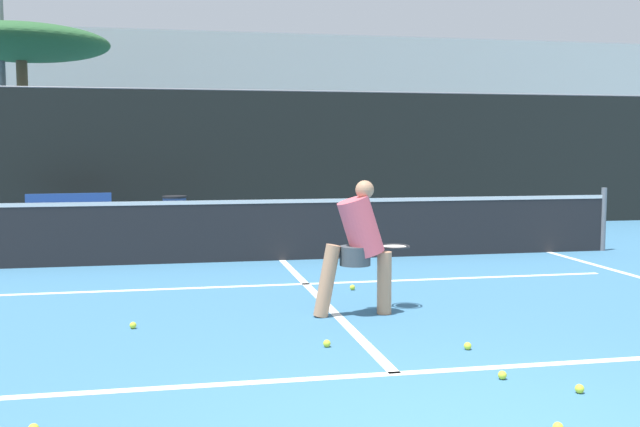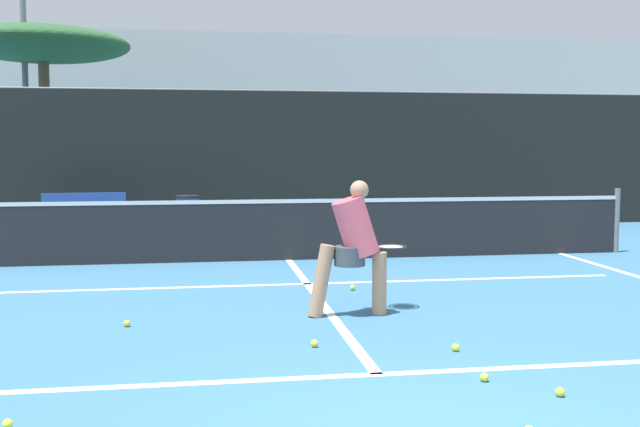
% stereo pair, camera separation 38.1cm
% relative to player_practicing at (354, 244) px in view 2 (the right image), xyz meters
% --- Properties ---
extents(court_baseline_near, '(11.00, 0.10, 0.01)m').
position_rel_player_practicing_xyz_m(court_baseline_near, '(-0.23, -2.05, -0.75)').
color(court_baseline_near, white).
rests_on(court_baseline_near, ground).
extents(court_service_line, '(8.25, 0.10, 0.01)m').
position_rel_player_practicing_xyz_m(court_service_line, '(-0.23, 1.84, -0.75)').
color(court_service_line, white).
rests_on(court_service_line, ground).
extents(court_center_mark, '(0.10, 5.95, 0.01)m').
position_rel_player_practicing_xyz_m(court_center_mark, '(-0.23, 0.93, -0.75)').
color(court_center_mark, white).
rests_on(court_center_mark, ground).
extents(net, '(11.09, 0.09, 1.07)m').
position_rel_player_practicing_xyz_m(net, '(-0.23, 3.90, -0.24)').
color(net, slate).
rests_on(net, ground).
extents(fence_back, '(24.00, 0.06, 2.97)m').
position_rel_player_practicing_xyz_m(fence_back, '(-0.23, 8.50, 0.72)').
color(fence_back, black).
rests_on(fence_back, ground).
extents(player_practicing, '(1.12, 0.60, 1.42)m').
position_rel_player_practicing_xyz_m(player_practicing, '(0.00, 0.00, 0.00)').
color(player_practicing, tan).
rests_on(player_practicing, ground).
extents(tennis_ball_scattered_0, '(0.07, 0.07, 0.07)m').
position_rel_player_practicing_xyz_m(tennis_ball_scattered_0, '(0.26, 1.33, -0.72)').
color(tennis_ball_scattered_0, '#D1E033').
rests_on(tennis_ball_scattered_0, ground).
extents(tennis_ball_scattered_1, '(0.07, 0.07, 0.07)m').
position_rel_player_practicing_xyz_m(tennis_ball_scattered_1, '(0.93, -2.75, -0.72)').
color(tennis_ball_scattered_1, '#D1E033').
rests_on(tennis_ball_scattered_1, ground).
extents(tennis_ball_scattered_3, '(0.07, 0.07, 0.07)m').
position_rel_player_practicing_xyz_m(tennis_ball_scattered_3, '(-2.30, -0.15, -0.72)').
color(tennis_ball_scattered_3, '#D1E033').
rests_on(tennis_ball_scattered_3, ground).
extents(tennis_ball_scattered_4, '(0.07, 0.07, 0.07)m').
position_rel_player_practicing_xyz_m(tennis_ball_scattered_4, '(0.59, -1.50, -0.72)').
color(tennis_ball_scattered_4, '#D1E033').
rests_on(tennis_ball_scattered_4, ground).
extents(tennis_ball_scattered_6, '(0.07, 0.07, 0.07)m').
position_rel_player_practicing_xyz_m(tennis_ball_scattered_6, '(-0.59, -1.18, -0.72)').
color(tennis_ball_scattered_6, '#D1E033').
rests_on(tennis_ball_scattered_6, ground).
extents(tennis_ball_scattered_8, '(0.07, 0.07, 0.07)m').
position_rel_player_practicing_xyz_m(tennis_ball_scattered_8, '(-2.77, -2.78, -0.72)').
color(tennis_ball_scattered_8, '#D1E033').
rests_on(tennis_ball_scattered_8, ground).
extents(tennis_ball_scattered_9, '(0.07, 0.07, 0.07)m').
position_rel_player_practicing_xyz_m(tennis_ball_scattered_9, '(0.52, -2.34, -0.72)').
color(tennis_ball_scattered_9, '#D1E033').
rests_on(tennis_ball_scattered_9, ground).
extents(courtside_bench, '(1.62, 0.53, 0.86)m').
position_rel_player_practicing_xyz_m(courtside_bench, '(-3.83, 7.49, -0.29)').
color(courtside_bench, '#2D519E').
rests_on(courtside_bench, ground).
extents(trash_bin, '(0.48, 0.48, 0.79)m').
position_rel_player_practicing_xyz_m(trash_bin, '(-1.84, 7.47, -0.36)').
color(trash_bin, '#384C7F').
rests_on(trash_bin, ground).
extents(parked_car, '(1.66, 3.95, 1.45)m').
position_rel_player_practicing_xyz_m(parked_car, '(-3.76, 10.78, -0.14)').
color(parked_car, navy).
rests_on(parked_car, ground).
extents(floodlight_mast, '(1.10, 0.24, 7.81)m').
position_rel_player_practicing_xyz_m(floodlight_mast, '(-6.16, 13.55, 4.27)').
color(floodlight_mast, slate).
rests_on(floodlight_mast, ground).
extents(tree_west, '(4.48, 4.48, 4.88)m').
position_rel_player_practicing_xyz_m(tree_west, '(-5.63, 13.26, 3.63)').
color(tree_west, brown).
rests_on(tree_west, ground).
extents(building_far, '(36.00, 2.40, 5.79)m').
position_rel_player_practicing_xyz_m(building_far, '(-0.23, 20.53, 2.14)').
color(building_far, beige).
rests_on(building_far, ground).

